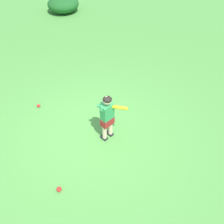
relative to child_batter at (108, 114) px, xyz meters
The scene contains 5 objects.
ground_plane 0.75m from the child_batter, behind, with size 40.00×40.00×0.00m, color #519942.
child_batter is the anchor object (origin of this frame).
play_ball_near_batter 2.02m from the child_batter, 168.11° to the left, with size 0.08×0.08×0.08m, color red.
play_ball_far_left 1.63m from the child_batter, 105.11° to the right, with size 0.09×0.09×0.09m, color red.
shrub_left_background 7.36m from the child_batter, 123.31° to the left, with size 1.27×1.31×0.65m, color #1E5B23.
Camera 1 is at (1.58, -3.40, 3.94)m, focal length 40.34 mm.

